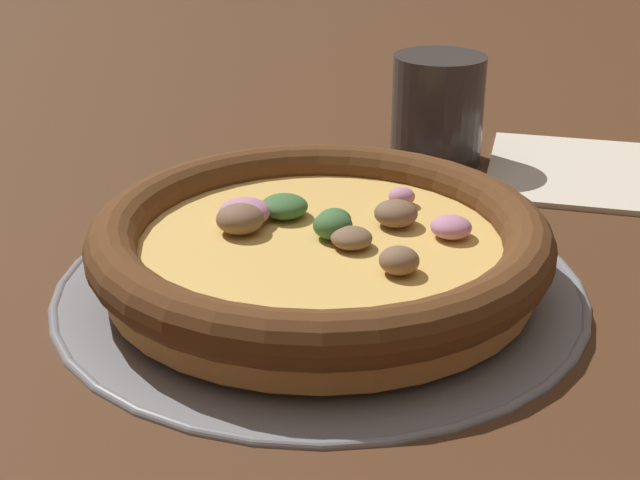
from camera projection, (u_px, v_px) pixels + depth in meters
ground_plane at (320, 286)px, 0.52m from camera, size 3.00×3.00×0.00m
pizza_tray at (320, 281)px, 0.52m from camera, size 0.31×0.31×0.01m
pizza at (320, 243)px, 0.51m from camera, size 0.26×0.26×0.04m
drinking_cup at (438, 109)px, 0.70m from camera, size 0.07×0.07×0.08m
napkin at (580, 169)px, 0.69m from camera, size 0.19×0.18×0.01m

